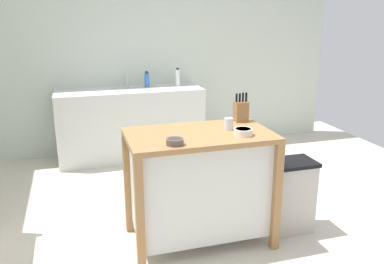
{
  "coord_description": "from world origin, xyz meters",
  "views": [
    {
      "loc": [
        -0.99,
        -2.76,
        1.81
      ],
      "look_at": [
        -0.08,
        0.28,
        0.87
      ],
      "focal_mm": 37.79,
      "sensor_mm": 36.0,
      "label": 1
    }
  ],
  "objects_px": {
    "knife_block": "(241,111)",
    "trash_bin": "(291,195)",
    "bottle_dish_soap": "(147,80)",
    "bottle_hand_soap": "(178,77)",
    "sink_faucet": "(127,79)",
    "bowl_ceramic_wide": "(175,141)",
    "drinking_cup": "(229,124)",
    "bowl_ceramic_small": "(243,132)",
    "kitchen_island": "(199,182)"
  },
  "relations": [
    {
      "from": "trash_bin",
      "to": "bottle_dish_soap",
      "type": "relative_size",
      "value": 3.12
    },
    {
      "from": "bowl_ceramic_wide",
      "to": "drinking_cup",
      "type": "relative_size",
      "value": 1.31
    },
    {
      "from": "knife_block",
      "to": "bowl_ceramic_small",
      "type": "xyz_separation_m",
      "value": [
        -0.14,
        -0.38,
        -0.06
      ]
    },
    {
      "from": "bottle_dish_soap",
      "to": "bottle_hand_soap",
      "type": "relative_size",
      "value": 0.86
    },
    {
      "from": "bowl_ceramic_small",
      "to": "bowl_ceramic_wide",
      "type": "height_order",
      "value": "bowl_ceramic_small"
    },
    {
      "from": "bottle_dish_soap",
      "to": "kitchen_island",
      "type": "bearing_deg",
      "value": -90.29
    },
    {
      "from": "bowl_ceramic_wide",
      "to": "sink_faucet",
      "type": "bearing_deg",
      "value": 89.51
    },
    {
      "from": "trash_bin",
      "to": "bottle_hand_soap",
      "type": "height_order",
      "value": "bottle_hand_soap"
    },
    {
      "from": "kitchen_island",
      "to": "trash_bin",
      "type": "bearing_deg",
      "value": -4.79
    },
    {
      "from": "bowl_ceramic_wide",
      "to": "bottle_hand_soap",
      "type": "height_order",
      "value": "bottle_hand_soap"
    },
    {
      "from": "bowl_ceramic_wide",
      "to": "bottle_dish_soap",
      "type": "bearing_deg",
      "value": 83.88
    },
    {
      "from": "kitchen_island",
      "to": "sink_faucet",
      "type": "height_order",
      "value": "sink_faucet"
    },
    {
      "from": "drinking_cup",
      "to": "trash_bin",
      "type": "height_order",
      "value": "drinking_cup"
    },
    {
      "from": "bowl_ceramic_wide",
      "to": "sink_faucet",
      "type": "distance_m",
      "value": 2.53
    },
    {
      "from": "bowl_ceramic_small",
      "to": "sink_faucet",
      "type": "height_order",
      "value": "sink_faucet"
    },
    {
      "from": "bowl_ceramic_wide",
      "to": "drinking_cup",
      "type": "distance_m",
      "value": 0.56
    },
    {
      "from": "sink_faucet",
      "to": "knife_block",
      "type": "bearing_deg",
      "value": -71.95
    },
    {
      "from": "bowl_ceramic_small",
      "to": "bowl_ceramic_wide",
      "type": "xyz_separation_m",
      "value": [
        -0.55,
        -0.08,
        -0.0
      ]
    },
    {
      "from": "knife_block",
      "to": "sink_faucet",
      "type": "bearing_deg",
      "value": 108.05
    },
    {
      "from": "bottle_hand_soap",
      "to": "bowl_ceramic_small",
      "type": "bearing_deg",
      "value": -92.7
    },
    {
      "from": "bottle_dish_soap",
      "to": "bottle_hand_soap",
      "type": "height_order",
      "value": "bottle_hand_soap"
    },
    {
      "from": "trash_bin",
      "to": "knife_block",
      "type": "bearing_deg",
      "value": 140.46
    },
    {
      "from": "bowl_ceramic_small",
      "to": "bowl_ceramic_wide",
      "type": "distance_m",
      "value": 0.56
    },
    {
      "from": "kitchen_island",
      "to": "bowl_ceramic_wide",
      "type": "bearing_deg",
      "value": -137.92
    },
    {
      "from": "bottle_hand_soap",
      "to": "kitchen_island",
      "type": "bearing_deg",
      "value": -100.45
    },
    {
      "from": "kitchen_island",
      "to": "bowl_ceramic_wide",
      "type": "height_order",
      "value": "bowl_ceramic_wide"
    },
    {
      "from": "sink_faucet",
      "to": "bottle_dish_soap",
      "type": "height_order",
      "value": "sink_faucet"
    },
    {
      "from": "kitchen_island",
      "to": "knife_block",
      "type": "xyz_separation_m",
      "value": [
        0.44,
        0.23,
        0.5
      ]
    },
    {
      "from": "bowl_ceramic_wide",
      "to": "bottle_hand_soap",
      "type": "bearing_deg",
      "value": 74.83
    },
    {
      "from": "bowl_ceramic_small",
      "to": "bottle_dish_soap",
      "type": "xyz_separation_m",
      "value": [
        -0.29,
        2.4,
        0.04
      ]
    },
    {
      "from": "bowl_ceramic_small",
      "to": "trash_bin",
      "type": "xyz_separation_m",
      "value": [
        0.5,
        0.08,
        -0.63
      ]
    },
    {
      "from": "kitchen_island",
      "to": "knife_block",
      "type": "height_order",
      "value": "knife_block"
    },
    {
      "from": "bottle_dish_soap",
      "to": "knife_block",
      "type": "bearing_deg",
      "value": -77.96
    },
    {
      "from": "drinking_cup",
      "to": "bottle_hand_soap",
      "type": "xyz_separation_m",
      "value": [
        0.16,
        2.19,
        0.03
      ]
    },
    {
      "from": "bowl_ceramic_wide",
      "to": "sink_faucet",
      "type": "height_order",
      "value": "sink_faucet"
    },
    {
      "from": "drinking_cup",
      "to": "sink_faucet",
      "type": "height_order",
      "value": "sink_faucet"
    },
    {
      "from": "kitchen_island",
      "to": "bowl_ceramic_wide",
      "type": "distance_m",
      "value": 0.55
    },
    {
      "from": "trash_bin",
      "to": "bottle_dish_soap",
      "type": "xyz_separation_m",
      "value": [
        -0.79,
        2.31,
        0.67
      ]
    },
    {
      "from": "knife_block",
      "to": "drinking_cup",
      "type": "xyz_separation_m",
      "value": [
        -0.19,
        -0.21,
        -0.04
      ]
    },
    {
      "from": "trash_bin",
      "to": "sink_faucet",
      "type": "xyz_separation_m",
      "value": [
        -1.03,
        2.36,
        0.69
      ]
    },
    {
      "from": "knife_block",
      "to": "trash_bin",
      "type": "bearing_deg",
      "value": -39.54
    },
    {
      "from": "trash_bin",
      "to": "bottle_hand_soap",
      "type": "relative_size",
      "value": 2.67
    },
    {
      "from": "bowl_ceramic_small",
      "to": "sink_faucet",
      "type": "xyz_separation_m",
      "value": [
        -0.53,
        2.45,
        0.05
      ]
    },
    {
      "from": "bowl_ceramic_small",
      "to": "drinking_cup",
      "type": "xyz_separation_m",
      "value": [
        -0.05,
        0.17,
        0.02
      ]
    },
    {
      "from": "knife_block",
      "to": "kitchen_island",
      "type": "bearing_deg",
      "value": -152.47
    },
    {
      "from": "bottle_dish_soap",
      "to": "bottle_hand_soap",
      "type": "bearing_deg",
      "value": -4.88
    },
    {
      "from": "trash_bin",
      "to": "bowl_ceramic_wide",
      "type": "bearing_deg",
      "value": -171.27
    },
    {
      "from": "drinking_cup",
      "to": "sink_faucet",
      "type": "distance_m",
      "value": 2.33
    },
    {
      "from": "bowl_ceramic_wide",
      "to": "bottle_dish_soap",
      "type": "xyz_separation_m",
      "value": [
        0.27,
        2.47,
        0.04
      ]
    },
    {
      "from": "bottle_hand_soap",
      "to": "bottle_dish_soap",
      "type": "bearing_deg",
      "value": 175.12
    }
  ]
}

